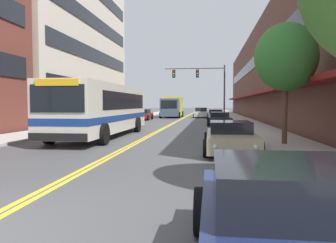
# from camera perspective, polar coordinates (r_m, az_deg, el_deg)

# --- Properties ---
(ground_plane) EXTENTS (240.00, 240.00, 0.00)m
(ground_plane) POSITION_cam_1_polar(r_m,az_deg,el_deg) (41.44, 2.38, 0.46)
(ground_plane) COLOR #4C4C4F
(sidewalk_left) EXTENTS (2.97, 106.00, 0.12)m
(sidewalk_left) POSITION_cam_1_polar(r_m,az_deg,el_deg) (42.60, -7.02, 0.59)
(sidewalk_left) COLOR #B2ADA5
(sidewalk_left) RESTS_ON ground_plane
(sidewalk_right) EXTENTS (2.97, 106.00, 0.12)m
(sidewalk_right) POSITION_cam_1_polar(r_m,az_deg,el_deg) (41.43, 12.05, 0.48)
(sidewalk_right) COLOR #B2ADA5
(sidewalk_right) RESTS_ON ground_plane
(centre_line) EXTENTS (0.34, 106.00, 0.01)m
(centre_line) POSITION_cam_1_polar(r_m,az_deg,el_deg) (41.44, 2.38, 0.46)
(centre_line) COLOR yellow
(centre_line) RESTS_ON ground_plane
(storefront_row_right) EXTENTS (9.10, 68.00, 10.99)m
(storefront_row_right) POSITION_cam_1_polar(r_m,az_deg,el_deg) (42.41, 19.93, 7.76)
(storefront_row_right) COLOR brown
(storefront_row_right) RESTS_ON ground_plane
(city_bus) EXTENTS (2.91, 11.47, 2.92)m
(city_bus) POSITION_cam_1_polar(r_m,az_deg,el_deg) (19.31, -11.15, 2.37)
(city_bus) COLOR silver
(city_bus) RESTS_ON ground_plane
(car_slate_blue_parked_left_near) EXTENTS (2.18, 4.31, 1.25)m
(car_slate_blue_parked_left_near) POSITION_cam_1_polar(r_m,az_deg,el_deg) (32.88, -6.63, 0.79)
(car_slate_blue_parked_left_near) COLOR #475675
(car_slate_blue_parked_left_near) RESTS_ON ground_plane
(car_red_parked_left_far) EXTENTS (2.10, 4.71, 1.26)m
(car_red_parked_left_far) POSITION_cam_1_polar(r_m,az_deg,el_deg) (39.06, -4.50, 1.17)
(car_red_parked_left_far) COLOR maroon
(car_red_parked_left_far) RESTS_ON ground_plane
(car_navy_parked_right_foreground) EXTENTS (2.17, 4.14, 1.26)m
(car_navy_parked_right_foreground) POSITION_cam_1_polar(r_m,az_deg,el_deg) (3.73, 21.34, -17.11)
(car_navy_parked_right_foreground) COLOR #19234C
(car_navy_parked_right_foreground) RESTS_ON ground_plane
(car_silver_parked_right_mid) EXTENTS (2.18, 4.86, 1.20)m
(car_silver_parked_right_mid) POSITION_cam_1_polar(r_m,az_deg,el_deg) (41.57, 8.30, 1.23)
(car_silver_parked_right_mid) COLOR #B7B7BC
(car_silver_parked_right_mid) RESTS_ON ground_plane
(car_beige_parked_right_far) EXTENTS (2.08, 4.88, 1.18)m
(car_beige_parked_right_far) POSITION_cam_1_polar(r_m,az_deg,el_deg) (13.14, 10.81, -2.72)
(car_beige_parked_right_far) COLOR #BCAD89
(car_beige_parked_right_far) RESTS_ON ground_plane
(car_charcoal_parked_right_end) EXTENTS (2.17, 4.49, 1.15)m
(car_charcoal_parked_right_end) POSITION_cam_1_polar(r_m,az_deg,el_deg) (29.61, 8.95, 0.46)
(car_charcoal_parked_right_end) COLOR #232328
(car_charcoal_parked_right_end) RESTS_ON ground_plane
(car_white_moving_lead) EXTENTS (2.10, 4.24, 1.38)m
(car_white_moving_lead) POSITION_cam_1_polar(r_m,az_deg,el_deg) (45.82, 5.79, 1.49)
(car_white_moving_lead) COLOR white
(car_white_moving_lead) RESTS_ON ground_plane
(box_truck) EXTENTS (2.77, 7.15, 2.93)m
(box_truck) POSITION_cam_1_polar(r_m,az_deg,el_deg) (46.11, 0.72, 2.62)
(box_truck) COLOR #475675
(box_truck) RESTS_ON ground_plane
(traffic_signal_mast) EXTENTS (7.03, 0.38, 6.39)m
(traffic_signal_mast) POSITION_cam_1_polar(r_m,az_deg,el_deg) (38.66, 6.19, 7.07)
(traffic_signal_mast) COLOR #47474C
(traffic_signal_mast) RESTS_ON ground_plane
(street_tree_right_mid) EXTENTS (2.70, 2.70, 5.28)m
(street_tree_right_mid) POSITION_cam_1_polar(r_m,az_deg,el_deg) (15.42, 19.84, 10.45)
(street_tree_right_mid) COLOR brown
(street_tree_right_mid) RESTS_ON sidewalk_right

